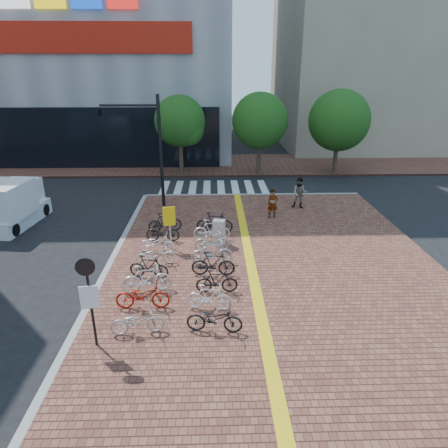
{
  "coord_description": "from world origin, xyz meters",
  "views": [
    {
      "loc": [
        0.44,
        -13.09,
        7.89
      ],
      "look_at": [
        0.91,
        3.73,
        1.3
      ],
      "focal_mm": 32.0,
      "sensor_mm": 36.0,
      "label": 1
    }
  ],
  "objects_px": {
    "bike_7": "(165,222)",
    "bike_1": "(143,296)",
    "pedestrian_a": "(273,204)",
    "bike_13": "(212,241)",
    "bike_2": "(147,279)",
    "bike_0": "(137,321)",
    "bike_8": "(214,319)",
    "bike_10": "(217,281)",
    "bike_5": "(157,243)",
    "pedestrian_b": "(300,193)",
    "bike_4": "(156,255)",
    "bike_11": "(213,264)",
    "utility_box": "(219,232)",
    "notice_sign": "(89,292)",
    "bike_3": "(149,267)",
    "traffic_light_pole": "(133,131)",
    "bike_12": "(212,253)",
    "bike_9": "(209,297)",
    "yellow_sign": "(170,220)",
    "bike_6": "(163,232)",
    "bike_14": "(212,230)",
    "box_truck": "(12,204)",
    "bike_15": "(215,223)"
  },
  "relations": [
    {
      "from": "bike_13",
      "to": "yellow_sign",
      "type": "height_order",
      "value": "yellow_sign"
    },
    {
      "from": "bike_10",
      "to": "bike_1",
      "type": "bearing_deg",
      "value": 110.5
    },
    {
      "from": "bike_0",
      "to": "bike_8",
      "type": "height_order",
      "value": "bike_8"
    },
    {
      "from": "bike_5",
      "to": "notice_sign",
      "type": "height_order",
      "value": "notice_sign"
    },
    {
      "from": "bike_1",
      "to": "bike_11",
      "type": "distance_m",
      "value": 3.31
    },
    {
      "from": "bike_0",
      "to": "bike_4",
      "type": "relative_size",
      "value": 1.0
    },
    {
      "from": "utility_box",
      "to": "notice_sign",
      "type": "bearing_deg",
      "value": -117.52
    },
    {
      "from": "bike_1",
      "to": "bike_2",
      "type": "relative_size",
      "value": 1.01
    },
    {
      "from": "bike_12",
      "to": "bike_0",
      "type": "bearing_deg",
      "value": 147.43
    },
    {
      "from": "bike_9",
      "to": "pedestrian_a",
      "type": "relative_size",
      "value": 1.0
    },
    {
      "from": "traffic_light_pole",
      "to": "box_truck",
      "type": "xyz_separation_m",
      "value": [
        -6.16,
        -2.64,
        -3.41
      ]
    },
    {
      "from": "bike_1",
      "to": "bike_2",
      "type": "bearing_deg",
      "value": 0.4
    },
    {
      "from": "bike_7",
      "to": "pedestrian_a",
      "type": "distance_m",
      "value": 6.01
    },
    {
      "from": "bike_10",
      "to": "pedestrian_b",
      "type": "relative_size",
      "value": 0.84
    },
    {
      "from": "bike_0",
      "to": "bike_2",
      "type": "relative_size",
      "value": 0.91
    },
    {
      "from": "bike_10",
      "to": "notice_sign",
      "type": "height_order",
      "value": "notice_sign"
    },
    {
      "from": "bike_1",
      "to": "bike_4",
      "type": "relative_size",
      "value": 1.11
    },
    {
      "from": "bike_11",
      "to": "traffic_light_pole",
      "type": "height_order",
      "value": "traffic_light_pole"
    },
    {
      "from": "bike_13",
      "to": "pedestrian_b",
      "type": "height_order",
      "value": "pedestrian_b"
    },
    {
      "from": "bike_2",
      "to": "pedestrian_a",
      "type": "relative_size",
      "value": 1.15
    },
    {
      "from": "bike_8",
      "to": "bike_7",
      "type": "bearing_deg",
      "value": 22.75
    },
    {
      "from": "bike_0",
      "to": "yellow_sign",
      "type": "height_order",
      "value": "yellow_sign"
    },
    {
      "from": "utility_box",
      "to": "bike_6",
      "type": "bearing_deg",
      "value": 171.46
    },
    {
      "from": "bike_13",
      "to": "pedestrian_a",
      "type": "distance_m",
      "value": 5.42
    },
    {
      "from": "bike_1",
      "to": "utility_box",
      "type": "relative_size",
      "value": 1.55
    },
    {
      "from": "bike_5",
      "to": "bike_10",
      "type": "xyz_separation_m",
      "value": [
        2.65,
        -3.56,
        0.03
      ]
    },
    {
      "from": "bike_15",
      "to": "utility_box",
      "type": "relative_size",
      "value": 1.53
    },
    {
      "from": "bike_0",
      "to": "bike_3",
      "type": "xyz_separation_m",
      "value": [
        -0.16,
        3.56,
        0.04
      ]
    },
    {
      "from": "pedestrian_a",
      "to": "bike_11",
      "type": "bearing_deg",
      "value": -116.81
    },
    {
      "from": "bike_10",
      "to": "yellow_sign",
      "type": "height_order",
      "value": "yellow_sign"
    },
    {
      "from": "bike_7",
      "to": "bike_1",
      "type": "bearing_deg",
      "value": 167.91
    },
    {
      "from": "bike_2",
      "to": "bike_7",
      "type": "xyz_separation_m",
      "value": [
        0.03,
        5.86,
        -0.05
      ]
    },
    {
      "from": "bike_1",
      "to": "box_truck",
      "type": "height_order",
      "value": "box_truck"
    },
    {
      "from": "bike_9",
      "to": "bike_14",
      "type": "xyz_separation_m",
      "value": [
        0.08,
        5.93,
        0.05
      ]
    },
    {
      "from": "bike_9",
      "to": "bike_11",
      "type": "bearing_deg",
      "value": 5.12
    },
    {
      "from": "bike_6",
      "to": "bike_12",
      "type": "xyz_separation_m",
      "value": [
        2.35,
        -2.49,
        0.06
      ]
    },
    {
      "from": "bike_5",
      "to": "pedestrian_a",
      "type": "distance_m",
      "value": 7.23
    },
    {
      "from": "bike_1",
      "to": "bike_14",
      "type": "height_order",
      "value": "bike_14"
    },
    {
      "from": "bike_0",
      "to": "bike_10",
      "type": "relative_size",
      "value": 1.08
    },
    {
      "from": "bike_0",
      "to": "bike_7",
      "type": "relative_size",
      "value": 0.99
    },
    {
      "from": "bike_4",
      "to": "bike_14",
      "type": "height_order",
      "value": "bike_14"
    },
    {
      "from": "bike_13",
      "to": "bike_0",
      "type": "bearing_deg",
      "value": 154.91
    },
    {
      "from": "traffic_light_pole",
      "to": "bike_10",
      "type": "bearing_deg",
      "value": -65.65
    },
    {
      "from": "yellow_sign",
      "to": "box_truck",
      "type": "relative_size",
      "value": 0.45
    },
    {
      "from": "bike_2",
      "to": "notice_sign",
      "type": "height_order",
      "value": "notice_sign"
    },
    {
      "from": "bike_0",
      "to": "pedestrian_a",
      "type": "height_order",
      "value": "pedestrian_a"
    },
    {
      "from": "bike_10",
      "to": "pedestrian_a",
      "type": "xyz_separation_m",
      "value": [
        3.16,
        7.85,
        0.34
      ]
    },
    {
      "from": "bike_2",
      "to": "bike_5",
      "type": "relative_size",
      "value": 1.12
    },
    {
      "from": "bike_7",
      "to": "bike_13",
      "type": "height_order",
      "value": "bike_7"
    },
    {
      "from": "bike_2",
      "to": "bike_13",
      "type": "relative_size",
      "value": 1.17
    }
  ]
}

